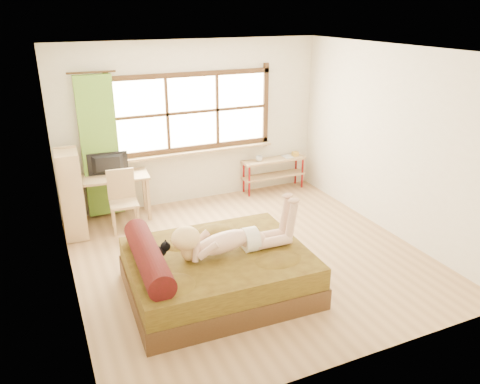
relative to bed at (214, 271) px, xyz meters
name	(u,v)px	position (x,y,z in m)	size (l,w,h in m)	color
floor	(249,256)	(0.74, 0.62, -0.28)	(4.50, 4.50, 0.00)	#9E754C
ceiling	(251,50)	(0.74, 0.62, 2.42)	(4.50, 4.50, 0.00)	white
wall_back	(193,124)	(0.74, 2.87, 1.07)	(4.50, 4.50, 0.00)	silver
wall_front	(362,236)	(0.74, -1.63, 1.07)	(4.50, 4.50, 0.00)	silver
wall_left	(61,188)	(-1.51, 0.62, 1.07)	(4.50, 4.50, 0.00)	silver
wall_right	(391,142)	(2.99, 0.62, 1.07)	(4.50, 4.50, 0.00)	silver
window	(193,115)	(0.74, 2.84, 1.23)	(2.80, 0.16, 1.46)	#FFEDBF
curtain	(100,148)	(-0.81, 2.75, 0.87)	(0.55, 0.10, 2.20)	olive
bed	(214,271)	(0.00, 0.00, 0.00)	(2.13, 1.73, 0.79)	#382211
woman	(232,228)	(0.20, -0.05, 0.55)	(1.45, 0.41, 0.62)	#D5A489
kitten	(154,251)	(-0.67, 0.10, 0.36)	(0.31, 0.12, 0.25)	black
desk	(110,182)	(-0.73, 2.57, 0.35)	(1.20, 0.62, 0.73)	tan
monitor	(108,165)	(-0.73, 2.62, 0.62)	(0.61, 0.08, 0.35)	black
chair	(123,197)	(-0.63, 2.20, 0.23)	(0.44, 0.44, 0.91)	tan
pipe_shelf	(274,167)	(2.21, 2.69, 0.16)	(1.19, 0.31, 0.68)	tan
cup	(259,159)	(1.90, 2.69, 0.36)	(0.12, 0.12, 0.09)	gray
book	(283,157)	(2.40, 2.69, 0.32)	(0.16, 0.21, 0.02)	gray
bookshelf	(71,194)	(-1.34, 2.23, 0.37)	(0.34, 0.57, 1.29)	tan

